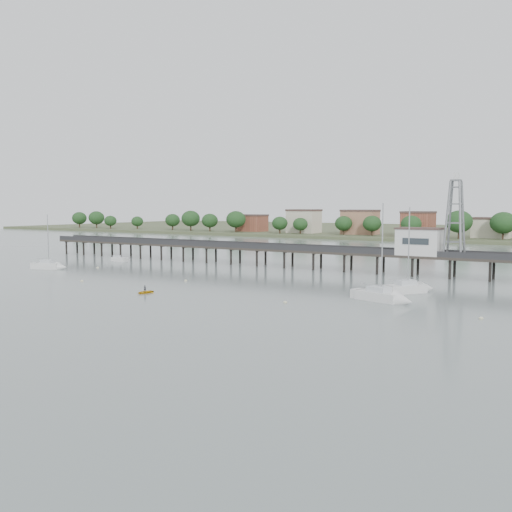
{
  "coord_description": "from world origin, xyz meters",
  "views": [
    {
      "loc": [
        55.53,
        -49.28,
        13.47
      ],
      "look_at": [
        -0.72,
        42.0,
        4.0
      ],
      "focal_mm": 40.0,
      "sensor_mm": 36.0,
      "label": 1
    }
  ],
  "objects_px": {
    "sailboat_a": "(52,266)",
    "yellow_dinghy": "(145,293)",
    "pier": "(303,251)",
    "sailboat_c": "(413,288)",
    "lattice_tower": "(455,219)",
    "white_tender": "(119,259)",
    "sailboat_d": "(387,298)"
  },
  "relations": [
    {
      "from": "sailboat_a",
      "to": "yellow_dinghy",
      "type": "height_order",
      "value": "sailboat_a"
    },
    {
      "from": "pier",
      "to": "sailboat_c",
      "type": "xyz_separation_m",
      "value": [
        30.25,
        -21.65,
        -3.16
      ]
    },
    {
      "from": "pier",
      "to": "lattice_tower",
      "type": "xyz_separation_m",
      "value": [
        31.5,
        0.0,
        7.31
      ]
    },
    {
      "from": "white_tender",
      "to": "yellow_dinghy",
      "type": "bearing_deg",
      "value": -41.98
    },
    {
      "from": "lattice_tower",
      "to": "sailboat_d",
      "type": "relative_size",
      "value": 1.06
    },
    {
      "from": "sailboat_a",
      "to": "white_tender",
      "type": "xyz_separation_m",
      "value": [
        -0.07,
        19.79,
        -0.16
      ]
    },
    {
      "from": "sailboat_d",
      "to": "yellow_dinghy",
      "type": "relative_size",
      "value": 5.14
    },
    {
      "from": "sailboat_c",
      "to": "yellow_dinghy",
      "type": "bearing_deg",
      "value": 159.5
    },
    {
      "from": "lattice_tower",
      "to": "sailboat_a",
      "type": "distance_m",
      "value": 82.59
    },
    {
      "from": "pier",
      "to": "sailboat_c",
      "type": "distance_m",
      "value": 37.33
    },
    {
      "from": "sailboat_a",
      "to": "yellow_dinghy",
      "type": "distance_m",
      "value": 42.89
    },
    {
      "from": "sailboat_a",
      "to": "white_tender",
      "type": "distance_m",
      "value": 19.79
    },
    {
      "from": "pier",
      "to": "sailboat_d",
      "type": "bearing_deg",
      "value": -47.35
    },
    {
      "from": "yellow_dinghy",
      "to": "sailboat_a",
      "type": "bearing_deg",
      "value": 169.12
    },
    {
      "from": "lattice_tower",
      "to": "sailboat_c",
      "type": "distance_m",
      "value": 24.07
    },
    {
      "from": "sailboat_c",
      "to": "pier",
      "type": "bearing_deg",
      "value": 91.26
    },
    {
      "from": "sailboat_c",
      "to": "white_tender",
      "type": "height_order",
      "value": "sailboat_c"
    },
    {
      "from": "lattice_tower",
      "to": "yellow_dinghy",
      "type": "xyz_separation_m",
      "value": [
        -36.3,
        -44.1,
        -11.1
      ]
    },
    {
      "from": "white_tender",
      "to": "yellow_dinghy",
      "type": "relative_size",
      "value": 1.44
    },
    {
      "from": "pier",
      "to": "sailboat_a",
      "type": "bearing_deg",
      "value": -147.0
    },
    {
      "from": "sailboat_c",
      "to": "white_tender",
      "type": "bearing_deg",
      "value": 117.66
    },
    {
      "from": "lattice_tower",
      "to": "sailboat_c",
      "type": "xyz_separation_m",
      "value": [
        -1.25,
        -21.65,
        -10.46
      ]
    },
    {
      "from": "sailboat_d",
      "to": "sailboat_a",
      "type": "relative_size",
      "value": 1.2
    },
    {
      "from": "pier",
      "to": "yellow_dinghy",
      "type": "relative_size",
      "value": 52.53
    },
    {
      "from": "pier",
      "to": "sailboat_a",
      "type": "height_order",
      "value": "sailboat_a"
    },
    {
      "from": "sailboat_d",
      "to": "white_tender",
      "type": "height_order",
      "value": "sailboat_d"
    },
    {
      "from": "sailboat_a",
      "to": "sailboat_d",
      "type": "bearing_deg",
      "value": -21.08
    },
    {
      "from": "sailboat_c",
      "to": "white_tender",
      "type": "relative_size",
      "value": 3.43
    },
    {
      "from": "white_tender",
      "to": "sailboat_a",
      "type": "bearing_deg",
      "value": -91.1
    },
    {
      "from": "sailboat_d",
      "to": "lattice_tower",
      "type": "bearing_deg",
      "value": 104.12
    },
    {
      "from": "lattice_tower",
      "to": "sailboat_d",
      "type": "distance_m",
      "value": 33.99
    },
    {
      "from": "yellow_dinghy",
      "to": "pier",
      "type": "bearing_deg",
      "value": 93.17
    }
  ]
}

